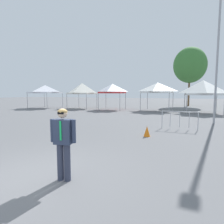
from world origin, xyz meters
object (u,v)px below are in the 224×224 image
(traffic_cone_lot_center, at_px, (147,131))
(tree_behind_tents_left, at_px, (190,65))
(light_pole_near_lift, at_px, (218,40))
(canopy_tent_right_of_center, at_px, (45,89))
(canopy_tent_behind_left, at_px, (203,88))
(person_foreground, at_px, (63,139))
(crowd_barrier_near_person, at_px, (180,117))
(canopy_tent_behind_center, at_px, (112,89))
(canopy_tent_far_right, at_px, (158,88))
(canopy_tent_behind_right, at_px, (82,89))

(traffic_cone_lot_center, bearing_deg, tree_behind_tents_left, 85.39)
(light_pole_near_lift, bearing_deg, canopy_tent_right_of_center, 162.90)
(canopy_tent_behind_left, bearing_deg, person_foreground, -102.80)
(person_foreground, xyz_separation_m, light_pole_near_lift, (4.52, 11.23, 4.66))
(canopy_tent_right_of_center, distance_m, person_foreground, 23.71)
(person_foreground, height_order, crowd_barrier_near_person, person_foreground)
(canopy_tent_behind_center, height_order, light_pole_near_lift, light_pole_near_lift)
(canopy_tent_behind_left, bearing_deg, canopy_tent_far_right, 171.15)
(canopy_tent_behind_right, height_order, person_foreground, canopy_tent_behind_right)
(light_pole_near_lift, relative_size, traffic_cone_lot_center, 19.79)
(canopy_tent_far_right, bearing_deg, tree_behind_tents_left, 70.28)
(canopy_tent_behind_left, bearing_deg, crowd_barrier_near_person, -99.98)
(canopy_tent_behind_right, height_order, light_pole_near_lift, light_pole_near_lift)
(canopy_tent_behind_center, xyz_separation_m, person_foreground, (6.12, -18.49, -1.63))
(canopy_tent_behind_center, xyz_separation_m, traffic_cone_lot_center, (7.07, -13.07, -2.40))
(canopy_tent_behind_center, bearing_deg, traffic_cone_lot_center, -61.60)
(canopy_tent_behind_center, distance_m, canopy_tent_far_right, 5.53)
(canopy_tent_far_right, bearing_deg, crowd_barrier_near_person, -75.15)
(canopy_tent_far_right, height_order, crowd_barrier_near_person, canopy_tent_far_right)
(crowd_barrier_near_person, bearing_deg, person_foreground, -106.44)
(crowd_barrier_near_person, bearing_deg, canopy_tent_behind_center, 128.81)
(canopy_tent_right_of_center, bearing_deg, traffic_cone_lot_center, -35.66)
(canopy_tent_behind_right, xyz_separation_m, person_foreground, (10.68, -18.78, -1.65))
(canopy_tent_behind_left, relative_size, tree_behind_tents_left, 0.41)
(person_foreground, distance_m, crowd_barrier_near_person, 8.31)
(traffic_cone_lot_center, bearing_deg, person_foreground, -99.90)
(canopy_tent_right_of_center, distance_m, canopy_tent_behind_left, 20.13)
(canopy_tent_right_of_center, relative_size, canopy_tent_behind_right, 1.02)
(canopy_tent_behind_right, distance_m, canopy_tent_far_right, 10.05)
(canopy_tent_right_of_center, xyz_separation_m, traffic_cone_lot_center, (16.85, -12.09, -2.37))
(canopy_tent_behind_right, bearing_deg, light_pole_near_lift, -26.40)
(person_foreground, height_order, tree_behind_tents_left, tree_behind_tents_left)
(canopy_tent_right_of_center, relative_size, canopy_tent_behind_left, 0.93)
(canopy_tent_behind_center, relative_size, light_pole_near_lift, 0.32)
(canopy_tent_right_of_center, height_order, person_foreground, canopy_tent_right_of_center)
(canopy_tent_behind_left, distance_m, light_pole_near_lift, 7.87)
(canopy_tent_behind_right, relative_size, tree_behind_tents_left, 0.37)
(canopy_tent_far_right, relative_size, crowd_barrier_near_person, 1.69)
(person_foreground, relative_size, traffic_cone_lot_center, 3.45)
(canopy_tent_right_of_center, distance_m, canopy_tent_far_right, 15.36)
(person_foreground, distance_m, light_pole_near_lift, 12.97)
(tree_behind_tents_left, bearing_deg, crowd_barrier_near_person, -91.35)
(canopy_tent_right_of_center, xyz_separation_m, canopy_tent_far_right, (15.26, 1.73, 0.09))
(canopy_tent_right_of_center, bearing_deg, canopy_tent_far_right, 6.47)
(canopy_tent_behind_left, xyz_separation_m, tree_behind_tents_left, (-1.36, 10.48, 3.77))
(canopy_tent_behind_left, distance_m, person_foreground, 19.03)
(canopy_tent_behind_center, distance_m, person_foreground, 19.55)
(canopy_tent_behind_left, bearing_deg, canopy_tent_right_of_center, -177.22)
(canopy_tent_far_right, relative_size, traffic_cone_lot_center, 6.88)
(canopy_tent_behind_right, xyz_separation_m, light_pole_near_lift, (15.20, -7.55, 3.01))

